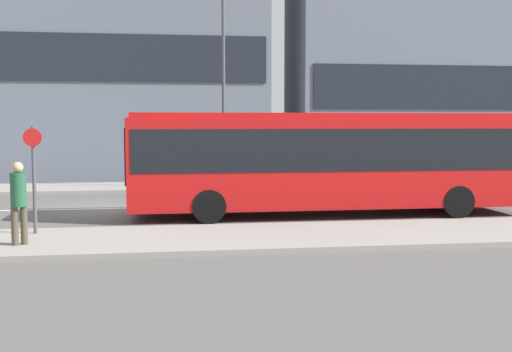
{
  "coord_description": "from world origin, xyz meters",
  "views": [
    {
      "loc": [
        1.85,
        -21.39,
        2.86
      ],
      "look_at": [
        4.67,
        -2.07,
        1.19
      ],
      "focal_mm": 45.0,
      "sensor_mm": 36.0,
      "label": 1
    }
  ],
  "objects": [
    {
      "name": "city_bus",
      "position": [
        6.81,
        -2.37,
        1.79
      ],
      "size": [
        11.98,
        2.63,
        3.11
      ],
      "rotation": [
        0.0,
        0.0,
        -0.1
      ],
      "color": "red",
      "rests_on": "ground_plane"
    },
    {
      "name": "street_lamp",
      "position": [
        4.35,
        4.92,
        5.01
      ],
      "size": [
        0.36,
        0.36,
        8.17
      ],
      "color": "#4C4C51",
      "rests_on": "sidewalk_far"
    },
    {
      "name": "lane_centerline",
      "position": [
        0.0,
        0.0,
        0.0
      ],
      "size": [
        41.8,
        0.16,
        0.01
      ],
      "color": "silver",
      "rests_on": "ground_plane"
    },
    {
      "name": "bus_stop_sign",
      "position": [
        -1.25,
        -5.29,
        1.66
      ],
      "size": [
        0.44,
        0.12,
        2.62
      ],
      "color": "#4C4C51",
      "rests_on": "sidewalk_near"
    },
    {
      "name": "sidewalk_near",
      "position": [
        0.0,
        -6.25,
        0.07
      ],
      "size": [
        44.0,
        3.5,
        0.13
      ],
      "color": "gray",
      "rests_on": "ground_plane"
    },
    {
      "name": "ground_plane",
      "position": [
        0.0,
        0.0,
        0.0
      ],
      "size": [
        120.0,
        120.0,
        0.0
      ],
      "primitive_type": "plane",
      "color": "#595654"
    },
    {
      "name": "sidewalk_far",
      "position": [
        0.0,
        6.25,
        0.07
      ],
      "size": [
        44.0,
        3.5,
        0.13
      ],
      "color": "gray",
      "rests_on": "ground_plane"
    },
    {
      "name": "pedestrian_near_stop",
      "position": [
        -1.31,
        -6.74,
        1.19
      ],
      "size": [
        0.34,
        0.34,
        1.84
      ],
      "rotation": [
        0.0,
        0.0,
        3.55
      ],
      "color": "#4C4233",
      "rests_on": "sidewalk_near"
    },
    {
      "name": "apartment_block_right_tower",
      "position": [
        18.61,
        12.25,
        8.33
      ],
      "size": [
        19.61,
        5.58,
        16.67
      ],
      "color": "slate",
      "rests_on": "ground_plane"
    },
    {
      "name": "parked_car_0",
      "position": [
        11.45,
        3.23,
        0.65
      ],
      "size": [
        3.91,
        1.86,
        1.38
      ],
      "color": "silver",
      "rests_on": "ground_plane"
    }
  ]
}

